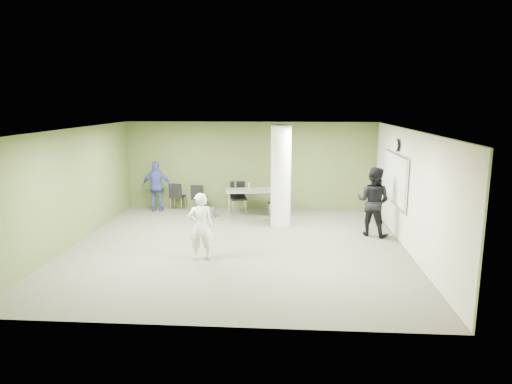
# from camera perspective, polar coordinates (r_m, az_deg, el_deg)

# --- Properties ---
(floor) EXTENTS (8.00, 8.00, 0.00)m
(floor) POSITION_cam_1_polar(r_m,az_deg,el_deg) (11.07, -2.34, -6.79)
(floor) COLOR #555644
(floor) RESTS_ON ground
(ceiling) EXTENTS (8.00, 8.00, 0.00)m
(ceiling) POSITION_cam_1_polar(r_m,az_deg,el_deg) (10.55, -2.46, 7.83)
(ceiling) COLOR white
(ceiling) RESTS_ON wall_back
(wall_back) EXTENTS (8.00, 2.80, 0.02)m
(wall_back) POSITION_cam_1_polar(r_m,az_deg,el_deg) (14.65, -0.67, 3.30)
(wall_back) COLOR #545F2D
(wall_back) RESTS_ON floor
(wall_left) EXTENTS (0.02, 8.00, 2.80)m
(wall_left) POSITION_cam_1_polar(r_m,az_deg,el_deg) (11.85, -22.00, 0.57)
(wall_left) COLOR #545F2D
(wall_left) RESTS_ON floor
(wall_right_cream) EXTENTS (0.02, 8.00, 2.80)m
(wall_right_cream) POSITION_cam_1_polar(r_m,az_deg,el_deg) (11.02, 18.74, 0.05)
(wall_right_cream) COLOR beige
(wall_right_cream) RESTS_ON floor
(column) EXTENTS (0.56, 0.56, 2.80)m
(column) POSITION_cam_1_polar(r_m,az_deg,el_deg) (12.63, 3.12, 2.00)
(column) COLOR silver
(column) RESTS_ON floor
(whiteboard) EXTENTS (0.05, 2.30, 1.30)m
(whiteboard) POSITION_cam_1_polar(r_m,az_deg,el_deg) (12.14, 17.00, 1.62)
(whiteboard) COLOR silver
(whiteboard) RESTS_ON wall_right_cream
(wall_clock) EXTENTS (0.06, 0.32, 0.32)m
(wall_clock) POSITION_cam_1_polar(r_m,az_deg,el_deg) (12.03, 17.24, 5.61)
(wall_clock) COLOR black
(wall_clock) RESTS_ON wall_right_cream
(folding_table) EXTENTS (1.79, 0.97, 1.06)m
(folding_table) POSITION_cam_1_polar(r_m,az_deg,el_deg) (13.80, -0.30, 0.10)
(folding_table) COLOR gray
(folding_table) RESTS_ON floor
(wastebasket) EXTENTS (0.24, 0.24, 0.28)m
(wastebasket) POSITION_cam_1_polar(r_m,az_deg,el_deg) (13.84, -5.59, -2.55)
(wastebasket) COLOR #4C4C4C
(wastebasket) RESTS_ON floor
(chair_back_left) EXTENTS (0.49, 0.49, 0.89)m
(chair_back_left) POSITION_cam_1_polar(r_m,az_deg,el_deg) (14.76, -9.89, -0.30)
(chair_back_left) COLOR black
(chair_back_left) RESTS_ON floor
(chair_back_right) EXTENTS (0.48, 0.48, 0.86)m
(chair_back_right) POSITION_cam_1_polar(r_m,az_deg,el_deg) (14.51, -7.22, -0.47)
(chair_back_right) COLOR black
(chair_back_right) RESTS_ON floor
(chair_table_left) EXTENTS (0.59, 0.59, 0.98)m
(chair_table_left) POSITION_cam_1_polar(r_m,az_deg,el_deg) (14.18, -2.25, -0.36)
(chair_table_left) COLOR black
(chair_table_left) RESTS_ON floor
(chair_table_right) EXTENTS (0.57, 0.57, 0.91)m
(chair_table_right) POSITION_cam_1_polar(r_m,az_deg,el_deg) (13.84, 2.79, -0.86)
(chair_table_right) COLOR black
(chair_table_right) RESTS_ON floor
(woman_white) EXTENTS (0.63, 0.50, 1.50)m
(woman_white) POSITION_cam_1_polar(r_m,az_deg,el_deg) (10.05, -6.94, -4.30)
(woman_white) COLOR white
(woman_white) RESTS_ON floor
(man_black) EXTENTS (1.09, 1.02, 1.79)m
(man_black) POSITION_cam_1_polar(r_m,az_deg,el_deg) (12.12, 14.45, -1.16)
(man_black) COLOR black
(man_black) RESTS_ON floor
(man_blue) EXTENTS (0.97, 0.47, 1.60)m
(man_blue) POSITION_cam_1_polar(r_m,az_deg,el_deg) (14.69, -12.28, 0.69)
(man_blue) COLOR #3A4591
(man_blue) RESTS_ON floor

